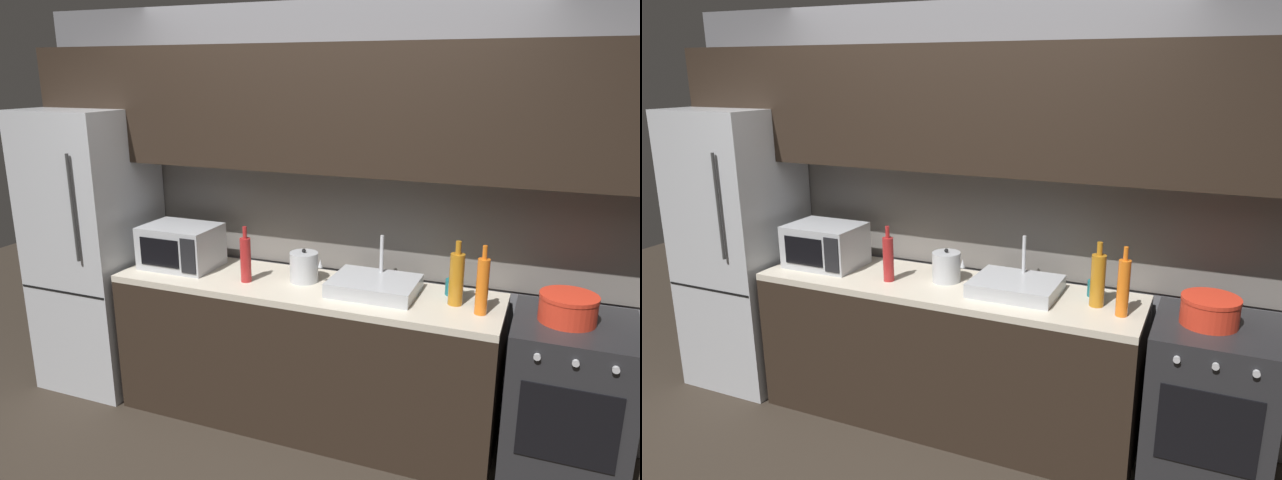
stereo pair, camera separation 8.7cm
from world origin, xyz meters
The scene contains 12 objects.
back_wall centered at (0.00, 1.20, 1.55)m, with size 4.03×0.44×2.50m.
counter_run centered at (0.00, 0.90, 0.45)m, with size 2.29×0.60×0.90m.
refrigerator centered at (-1.53, 0.90, 0.94)m, with size 0.68×0.69×1.88m.
oven_range centered at (1.49, 0.90, 0.45)m, with size 0.60×0.62×0.90m.
microwave centered at (-0.85, 0.92, 1.04)m, with size 0.46×0.35×0.27m.
sink_basin centered at (0.43, 0.93, 0.94)m, with size 0.48×0.38×0.30m.
kettle centered at (-0.01, 0.96, 0.99)m, with size 0.20×0.17×0.20m.
wine_bottle_red centered at (-0.33, 0.82, 1.04)m, with size 0.06×0.06×0.34m.
wine_bottle_amber centered at (0.88, 0.92, 1.05)m, with size 0.08×0.08×0.35m.
wine_bottle_orange centered at (1.03, 0.84, 1.05)m, with size 0.06×0.06×0.37m.
mug_teal centered at (0.85, 1.06, 0.94)m, with size 0.09×0.09×0.09m, color #19666B.
cooking_pot centered at (1.44, 0.90, 0.97)m, with size 0.28×0.28×0.14m.
Camera 1 is at (1.33, -2.10, 2.10)m, focal length 33.31 mm.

